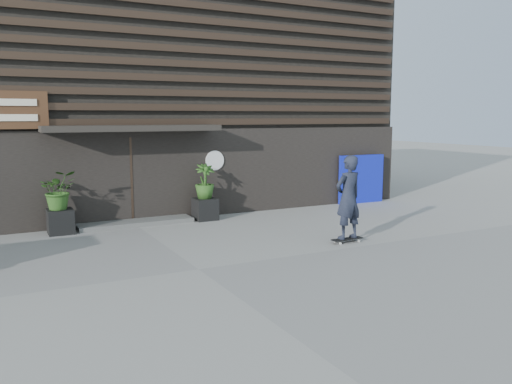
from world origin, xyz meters
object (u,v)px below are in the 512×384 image
planter_pot_left (61,222)px  blue_tarp (361,179)px  planter_pot_right (205,209)px  skateboarder (348,198)px

planter_pot_left → blue_tarp: (9.47, 0.30, 0.50)m
planter_pot_right → blue_tarp: bearing=3.0°
planter_pot_right → skateboarder: skateboarder is taller
planter_pot_left → blue_tarp: 9.49m
planter_pot_right → planter_pot_left: bearing=180.0°
planter_pot_left → skateboarder: skateboarder is taller
planter_pot_right → blue_tarp: 5.70m
planter_pot_left → planter_pot_right: size_ratio=1.00×
planter_pot_right → skateboarder: bearing=-64.8°
planter_pot_left → planter_pot_right: same height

